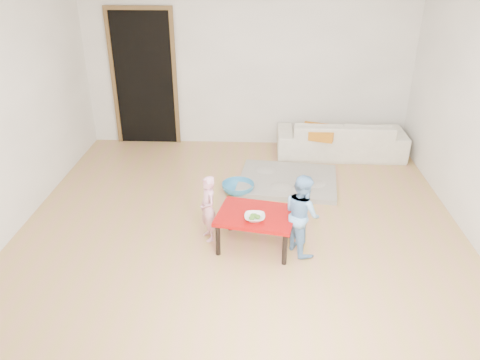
# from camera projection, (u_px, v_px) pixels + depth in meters

# --- Properties ---
(floor) EXTENTS (5.00, 5.00, 0.01)m
(floor) POSITION_uv_depth(u_px,v_px,m) (241.00, 222.00, 5.42)
(floor) COLOR tan
(floor) RESTS_ON ground
(back_wall) EXTENTS (5.00, 0.02, 2.60)m
(back_wall) POSITION_uv_depth(u_px,v_px,m) (248.00, 62.00, 7.08)
(back_wall) COLOR white
(back_wall) RESTS_ON floor
(left_wall) EXTENTS (0.02, 5.00, 2.60)m
(left_wall) POSITION_uv_depth(u_px,v_px,m) (5.00, 112.00, 4.94)
(left_wall) COLOR white
(left_wall) RESTS_ON floor
(doorway) EXTENTS (1.02, 0.08, 2.11)m
(doorway) POSITION_uv_depth(u_px,v_px,m) (145.00, 79.00, 7.25)
(doorway) COLOR brown
(doorway) RESTS_ON back_wall
(sofa) EXTENTS (1.91, 0.76, 0.55)m
(sofa) POSITION_uv_depth(u_px,v_px,m) (340.00, 138.00, 7.08)
(sofa) COLOR white
(sofa) RESTS_ON floor
(cushion) EXTENTS (0.61, 0.58, 0.13)m
(cushion) POSITION_uv_depth(u_px,v_px,m) (318.00, 132.00, 6.86)
(cushion) COLOR orange
(cushion) RESTS_ON sofa
(red_table) EXTENTS (0.89, 0.74, 0.40)m
(red_table) POSITION_uv_depth(u_px,v_px,m) (256.00, 230.00, 4.92)
(red_table) COLOR #9A0808
(red_table) RESTS_ON floor
(bowl) EXTENTS (0.21, 0.21, 0.05)m
(bowl) POSITION_uv_depth(u_px,v_px,m) (255.00, 217.00, 4.71)
(bowl) COLOR white
(bowl) RESTS_ON red_table
(broccoli) EXTENTS (0.12, 0.12, 0.06)m
(broccoli) POSITION_uv_depth(u_px,v_px,m) (255.00, 217.00, 4.71)
(broccoli) COLOR #2D5919
(broccoli) RESTS_ON red_table
(child_pink) EXTENTS (0.28, 0.32, 0.74)m
(child_pink) POSITION_uv_depth(u_px,v_px,m) (208.00, 209.00, 4.97)
(child_pink) COLOR pink
(child_pink) RESTS_ON floor
(child_blue) EXTENTS (0.49, 0.53, 0.87)m
(child_blue) POSITION_uv_depth(u_px,v_px,m) (302.00, 214.00, 4.75)
(child_blue) COLOR #5A9CD1
(child_blue) RESTS_ON floor
(basin) EXTENTS (0.42, 0.42, 0.13)m
(basin) POSITION_uv_depth(u_px,v_px,m) (238.00, 188.00, 6.06)
(basin) COLOR teal
(basin) RESTS_ON floor
(blanket) EXTENTS (1.41, 1.22, 0.06)m
(blanket) POSITION_uv_depth(u_px,v_px,m) (288.00, 180.00, 6.33)
(blanket) COLOR #9C9689
(blanket) RESTS_ON floor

